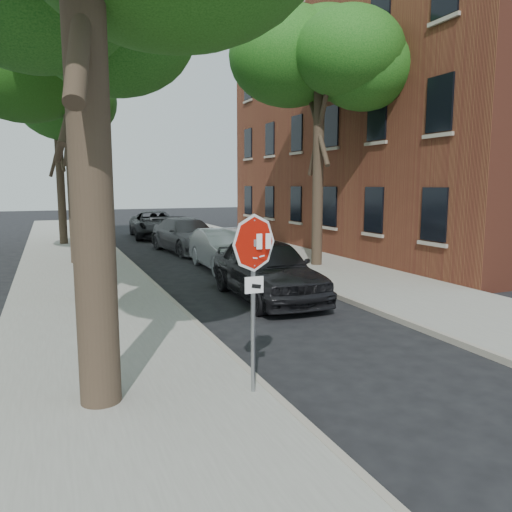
# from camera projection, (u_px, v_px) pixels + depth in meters

# --- Properties ---
(ground) EXTENTS (120.00, 120.00, 0.00)m
(ground) POSITION_uv_depth(u_px,v_px,m) (295.00, 391.00, 7.62)
(ground) COLOR black
(ground) RESTS_ON ground
(sidewalk_left) EXTENTS (4.00, 55.00, 0.12)m
(sidewalk_left) POSITION_uv_depth(u_px,v_px,m) (78.00, 272.00, 17.63)
(sidewalk_left) COLOR gray
(sidewalk_left) RESTS_ON ground
(sidewalk_right) EXTENTS (4.00, 55.00, 0.12)m
(sidewalk_right) POSITION_uv_depth(u_px,v_px,m) (293.00, 259.00, 20.86)
(sidewalk_right) COLOR gray
(sidewalk_right) RESTS_ON ground
(curb_left) EXTENTS (0.12, 55.00, 0.13)m
(curb_left) POSITION_uv_depth(u_px,v_px,m) (137.00, 268.00, 18.41)
(curb_left) COLOR #9E9384
(curb_left) RESTS_ON ground
(curb_right) EXTENTS (0.12, 55.00, 0.13)m
(curb_right) POSITION_uv_depth(u_px,v_px,m) (247.00, 261.00, 20.08)
(curb_right) COLOR #9E9384
(curb_right) RESTS_ON ground
(apartment_building) EXTENTS (12.20, 20.20, 15.30)m
(apartment_building) POSITION_uv_depth(u_px,v_px,m) (421.00, 92.00, 24.65)
(apartment_building) COLOR brown
(apartment_building) RESTS_ON ground
(stop_sign) EXTENTS (0.76, 0.34, 2.61)m
(stop_sign) POSITION_uv_depth(u_px,v_px,m) (254.00, 269.00, 7.06)
(stop_sign) COLOR gray
(stop_sign) RESTS_ON sidewalk_left
(tree_mid_b) EXTENTS (5.88, 5.46, 10.36)m
(tree_mid_b) POSITION_uv_depth(u_px,v_px,m) (66.00, 52.00, 18.48)
(tree_mid_b) COLOR black
(tree_mid_b) RESTS_ON sidewalk_left
(tree_far) EXTENTS (5.29, 4.91, 9.33)m
(tree_far) POSITION_uv_depth(u_px,v_px,m) (56.00, 102.00, 24.87)
(tree_far) COLOR black
(tree_far) RESTS_ON sidewalk_left
(tree_right) EXTENTS (5.29, 4.91, 9.33)m
(tree_right) POSITION_uv_depth(u_px,v_px,m) (318.00, 71.00, 18.11)
(tree_right) COLOR black
(tree_right) RESTS_ON sidewalk_right
(car_a) EXTENTS (2.15, 5.03, 1.69)m
(car_a) POSITION_uv_depth(u_px,v_px,m) (267.00, 269.00, 13.68)
(car_a) COLOR black
(car_a) RESTS_ON ground
(car_b) EXTENTS (1.67, 4.58, 1.50)m
(car_b) POSITION_uv_depth(u_px,v_px,m) (224.00, 249.00, 18.50)
(car_b) COLOR #ABAEB3
(car_b) RESTS_ON ground
(car_c) EXTENTS (2.87, 5.67, 1.58)m
(car_c) POSITION_uv_depth(u_px,v_px,m) (187.00, 235.00, 23.34)
(car_c) COLOR #49484D
(car_c) RESTS_ON ground
(car_d) EXTENTS (2.97, 5.79, 1.56)m
(car_d) POSITION_uv_depth(u_px,v_px,m) (155.00, 225.00, 29.64)
(car_d) COLOR black
(car_d) RESTS_ON ground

